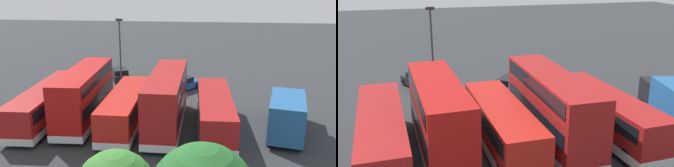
# 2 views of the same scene
# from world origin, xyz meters

# --- Properties ---
(ground_plane) EXTENTS (140.00, 140.00, 0.00)m
(ground_plane) POSITION_xyz_m (0.00, 0.00, 0.00)
(ground_plane) COLOR #2D3033
(bus_single_deck_near_end) EXTENTS (3.08, 10.95, 2.95)m
(bus_single_deck_near_end) POSITION_xyz_m (-7.33, 11.52, 1.62)
(bus_single_deck_near_end) COLOR #A51919
(bus_single_deck_near_end) RESTS_ON ground
(bus_double_decker_second) EXTENTS (2.64, 10.85, 4.55)m
(bus_double_decker_second) POSITION_xyz_m (-3.46, 11.26, 2.45)
(bus_double_decker_second) COLOR #A51919
(bus_double_decker_second) RESTS_ON ground
(bus_single_deck_third) EXTENTS (2.74, 10.38, 2.95)m
(bus_single_deck_third) POSITION_xyz_m (-0.10, 11.57, 1.62)
(bus_single_deck_third) COLOR red
(bus_single_deck_third) RESTS_ON ground
(bus_double_decker_fourth) EXTENTS (3.04, 10.39, 4.55)m
(bus_double_decker_fourth) POSITION_xyz_m (3.61, 10.88, 2.45)
(bus_double_decker_fourth) COLOR #B71411
(bus_double_decker_fourth) RESTS_ON ground
(bus_single_deck_fifth) EXTENTS (3.08, 12.02, 2.95)m
(bus_single_deck_fifth) POSITION_xyz_m (6.96, 10.89, 1.62)
(bus_single_deck_fifth) COLOR #A51919
(bus_single_deck_fifth) RESTS_ON ground
(box_truck_blue) EXTENTS (4.05, 7.86, 3.20)m
(box_truck_blue) POSITION_xyz_m (-12.94, 11.49, 1.71)
(box_truck_blue) COLOR #235999
(box_truck_blue) RESTS_ON ground
(car_hatchback_silver) EXTENTS (4.11, 4.49, 1.43)m
(car_hatchback_silver) POSITION_xyz_m (-3.86, 0.83, 0.70)
(car_hatchback_silver) COLOR #1E479E
(car_hatchback_silver) RESTS_ON ground
(car_small_green) EXTENTS (3.26, 4.40, 1.43)m
(car_small_green) POSITION_xyz_m (3.99, -2.64, 0.70)
(car_small_green) COLOR black
(car_small_green) RESTS_ON ground
(lamp_post_tall) EXTENTS (0.70, 0.30, 7.81)m
(lamp_post_tall) POSITION_xyz_m (2.94, 0.90, 4.58)
(lamp_post_tall) COLOR #38383D
(lamp_post_tall) RESTS_ON ground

